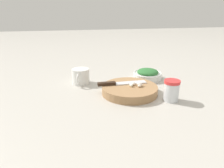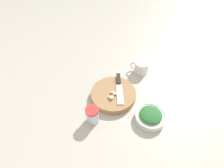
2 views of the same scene
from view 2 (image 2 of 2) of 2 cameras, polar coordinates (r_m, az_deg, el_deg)
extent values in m
plane|color=#B2ADA3|center=(1.01, 0.08, -1.05)|extent=(5.00, 5.00, 0.00)
cylinder|color=#9E754C|center=(0.95, 0.53, -3.47)|extent=(0.24, 0.24, 0.04)
cube|color=black|center=(1.00, 2.24, 1.72)|extent=(0.02, 0.08, 0.01)
cube|color=silver|center=(0.93, 2.64, -3.26)|extent=(0.04, 0.14, 0.01)
ellipsoid|color=silver|center=(0.93, 0.35, -2.71)|extent=(0.02, 0.02, 0.01)
ellipsoid|color=silver|center=(0.92, 1.05, -3.20)|extent=(0.03, 0.02, 0.02)
ellipsoid|color=silver|center=(0.90, -0.22, -4.45)|extent=(0.03, 0.03, 0.02)
ellipsoid|color=#F3DFC9|center=(0.91, -0.74, -4.32)|extent=(0.02, 0.02, 0.01)
cylinder|color=silver|center=(0.89, 12.40, -10.59)|extent=(0.15, 0.15, 0.03)
torus|color=silver|center=(0.88, 12.57, -10.04)|extent=(0.15, 0.15, 0.01)
ellipsoid|color=#2D6B33|center=(0.87, 12.64, -9.77)|extent=(0.11, 0.11, 0.03)
cylinder|color=silver|center=(0.85, -6.23, -10.23)|extent=(0.06, 0.06, 0.08)
cylinder|color=red|center=(0.82, -6.48, -8.55)|extent=(0.06, 0.06, 0.01)
cylinder|color=silver|center=(1.10, 9.63, 5.46)|extent=(0.08, 0.08, 0.07)
torus|color=silver|center=(1.10, 7.31, 6.00)|extent=(0.05, 0.02, 0.05)
camera|label=1|loc=(1.25, -45.07, 16.53)|focal=35.00mm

